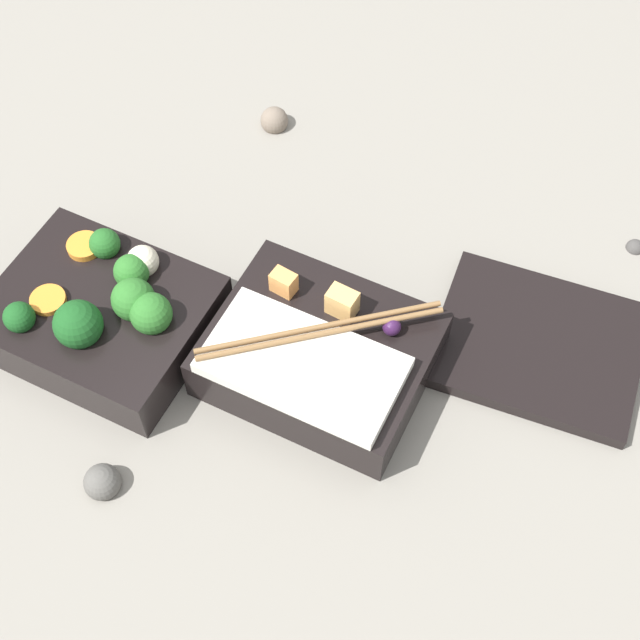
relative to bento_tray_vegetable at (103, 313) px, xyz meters
name	(u,v)px	position (x,y,z in m)	size (l,w,h in m)	color
ground_plane	(217,349)	(0.10, 0.03, -0.03)	(3.00, 3.00, 0.00)	gray
bento_tray_vegetable	(103,313)	(0.00, 0.00, 0.00)	(0.19, 0.15, 0.08)	black
bento_tray_rice	(318,354)	(0.19, 0.05, 0.00)	(0.19, 0.15, 0.07)	black
bento_lid	(538,344)	(0.36, 0.16, -0.02)	(0.18, 0.15, 0.01)	black
pebble_0	(103,482)	(0.08, -0.13, -0.02)	(0.03, 0.03, 0.03)	#595651
pebble_1	(274,121)	(0.01, 0.31, -0.02)	(0.03, 0.03, 0.03)	#7A6B5B
pebble_3	(636,245)	(0.41, 0.31, -0.03)	(0.02, 0.02, 0.02)	#474442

